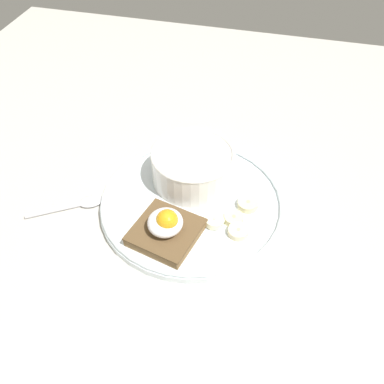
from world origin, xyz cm
name	(u,v)px	position (x,y,z in cm)	size (l,w,h in cm)	color
ground_plane	(192,211)	(0.00, 0.00, 1.00)	(120.00, 120.00, 2.00)	beige
plate	(192,202)	(0.00, 0.00, 2.80)	(26.98, 26.98, 1.60)	white
oatmeal_bowl	(193,166)	(-4.70, -1.06, 5.80)	(12.56, 12.56, 5.39)	white
toast_slice	(166,232)	(7.14, -1.82, 3.86)	(10.21, 10.21, 1.55)	brown
poached_egg	(166,222)	(7.21, -1.71, 6.07)	(4.93, 4.73, 3.64)	white
banana_slice_front	(234,218)	(2.11, 6.59, 3.47)	(3.49, 3.51, 1.01)	beige
banana_slice_left	(214,221)	(3.24, 4.01, 3.51)	(4.17, 4.18, 1.17)	#F3F1C7
banana_slice_back	(238,232)	(4.32, 7.64, 3.48)	(4.04, 4.04, 1.02)	#F5E5B6
banana_slice_right	(248,204)	(-1.02, 8.10, 3.54)	(4.00, 3.99, 1.15)	beige
spoon	(75,205)	(4.45, -16.77, 2.40)	(7.47, 10.48, 0.80)	silver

